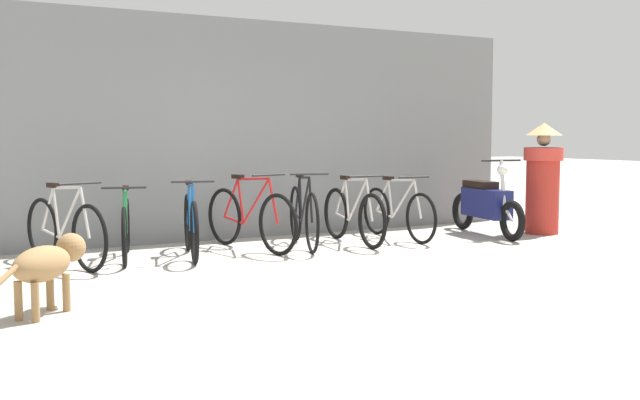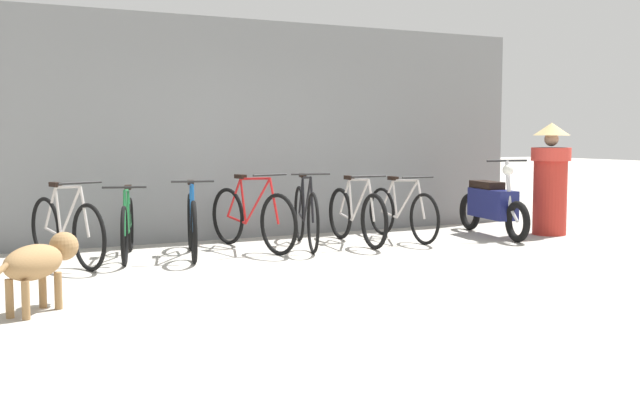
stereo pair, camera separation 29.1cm
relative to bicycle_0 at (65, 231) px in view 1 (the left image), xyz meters
The scene contains 12 objects.
ground_plane 2.84m from the bicycle_0, 41.65° to the right, with size 60.00×60.00×0.00m, color #ADA89E.
shop_wall_back 2.65m from the bicycle_0, 29.81° to the left, with size 9.22×0.20×2.88m.
bicycle_0 is the anchor object (origin of this frame).
bicycle_1 0.70m from the bicycle_0, 13.52° to the left, with size 0.57×1.63×0.83m.
bicycle_2 1.36m from the bicycle_0, ahead, with size 0.54×1.61×0.88m.
bicycle_3 2.14m from the bicycle_0, ahead, with size 0.52×1.78×0.92m.
bicycle_4 2.82m from the bicycle_0, ahead, with size 0.60×1.73×0.93m.
bicycle_5 3.49m from the bicycle_0, ahead, with size 0.46×1.67×0.88m.
bicycle_6 4.22m from the bicycle_0, ahead, with size 0.46×1.70×0.85m.
motorcycle 5.52m from the bicycle_0, ahead, with size 0.58×1.81×1.05m.
stray_dog 2.15m from the bicycle_0, 102.63° to the right, with size 0.81×0.79×0.59m.
person_in_robes 6.34m from the bicycle_0, ahead, with size 0.63×0.63×1.54m.
Camera 1 is at (-3.43, -6.19, 1.37)m, focal length 42.00 mm.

